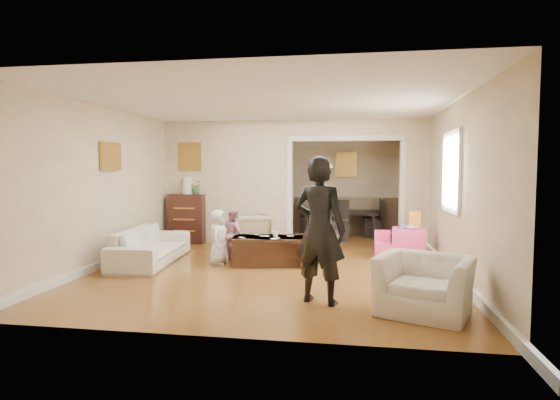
% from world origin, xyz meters
% --- Properties ---
extents(floor, '(7.00, 7.00, 0.00)m').
position_xyz_m(floor, '(0.00, 0.00, 0.00)').
color(floor, olive).
rests_on(floor, ground).
extents(partition_left, '(2.75, 0.18, 2.60)m').
position_xyz_m(partition_left, '(-1.38, 1.80, 1.30)').
color(partition_left, beige).
rests_on(partition_left, ground).
extents(partition_right, '(0.55, 0.18, 2.60)m').
position_xyz_m(partition_right, '(2.48, 1.80, 1.30)').
color(partition_right, beige).
rests_on(partition_right, ground).
extents(partition_header, '(2.22, 0.18, 0.35)m').
position_xyz_m(partition_header, '(1.10, 1.80, 2.42)').
color(partition_header, beige).
rests_on(partition_header, partition_right).
extents(window_pane, '(0.03, 0.95, 1.10)m').
position_xyz_m(window_pane, '(2.73, -0.40, 1.55)').
color(window_pane, white).
rests_on(window_pane, ground).
extents(framed_art_partition, '(0.45, 0.03, 0.55)m').
position_xyz_m(framed_art_partition, '(-2.20, 1.70, 1.85)').
color(framed_art_partition, brown).
rests_on(framed_art_partition, partition_left).
extents(framed_art_sofa_wall, '(0.03, 0.55, 0.40)m').
position_xyz_m(framed_art_sofa_wall, '(-2.71, -0.60, 1.80)').
color(framed_art_sofa_wall, brown).
extents(framed_art_alcove, '(0.45, 0.03, 0.55)m').
position_xyz_m(framed_art_alcove, '(1.10, 3.44, 1.70)').
color(framed_art_alcove, brown).
extents(sofa, '(0.96, 2.08, 0.59)m').
position_xyz_m(sofa, '(-2.11, -0.44, 0.30)').
color(sofa, silver).
rests_on(sofa, ground).
extents(armchair_back, '(1.00, 1.01, 0.69)m').
position_xyz_m(armchair_back, '(-0.75, 1.17, 0.34)').
color(armchair_back, tan).
rests_on(armchair_back, ground).
extents(armchair_front, '(1.22, 1.15, 0.64)m').
position_xyz_m(armchair_front, '(2.04, -2.45, 0.32)').
color(armchair_front, silver).
rests_on(armchair_front, ground).
extents(dresser, '(0.76, 0.43, 1.05)m').
position_xyz_m(dresser, '(-2.24, 1.67, 0.53)').
color(dresser, '#35160F').
rests_on(dresser, ground).
extents(table_lamp, '(0.22, 0.22, 0.36)m').
position_xyz_m(table_lamp, '(-2.24, 1.67, 1.23)').
color(table_lamp, '#F9F1CB').
rests_on(table_lamp, dresser).
extents(potted_plant, '(0.25, 0.22, 0.28)m').
position_xyz_m(potted_plant, '(-2.04, 1.67, 1.19)').
color(potted_plant, '#35672E').
rests_on(potted_plant, dresser).
extents(coffee_table, '(1.34, 0.85, 0.47)m').
position_xyz_m(coffee_table, '(-0.10, -0.23, 0.23)').
color(coffee_table, '#331E10').
rests_on(coffee_table, ground).
extents(coffee_cup, '(0.13, 0.13, 0.10)m').
position_xyz_m(coffee_cup, '(0.00, -0.28, 0.52)').
color(coffee_cup, silver).
rests_on(coffee_cup, coffee_table).
extents(play_table, '(0.62, 0.62, 0.54)m').
position_xyz_m(play_table, '(2.24, 0.61, 0.27)').
color(play_table, '#EB3D89').
rests_on(play_table, ground).
extents(cereal_box, '(0.21, 0.09, 0.30)m').
position_xyz_m(cereal_box, '(2.36, 0.71, 0.69)').
color(cereal_box, yellow).
rests_on(cereal_box, play_table).
extents(cyan_cup, '(0.08, 0.08, 0.08)m').
position_xyz_m(cyan_cup, '(2.14, 0.56, 0.58)').
color(cyan_cup, '#29B2D1').
rests_on(cyan_cup, play_table).
extents(toy_block, '(0.09, 0.08, 0.05)m').
position_xyz_m(toy_block, '(2.12, 0.73, 0.56)').
color(toy_block, red).
rests_on(toy_block, play_table).
extents(play_bowl, '(0.24, 0.24, 0.05)m').
position_xyz_m(play_bowl, '(2.29, 0.49, 0.57)').
color(play_bowl, silver).
rests_on(play_bowl, play_table).
extents(dining_table, '(1.80, 1.11, 0.61)m').
position_xyz_m(dining_table, '(0.99, 3.11, 0.30)').
color(dining_table, black).
rests_on(dining_table, ground).
extents(adult_person, '(0.74, 0.60, 1.75)m').
position_xyz_m(adult_person, '(0.86, -2.25, 0.87)').
color(adult_person, black).
rests_on(adult_person, ground).
extents(child_kneel_a, '(0.30, 0.45, 0.92)m').
position_xyz_m(child_kneel_a, '(-0.95, -0.38, 0.46)').
color(child_kneel_a, silver).
rests_on(child_kneel_a, ground).
extents(child_kneel_b, '(0.52, 0.55, 0.90)m').
position_xyz_m(child_kneel_b, '(-0.80, 0.07, 0.45)').
color(child_kneel_b, '#C87D99').
rests_on(child_kneel_b, ground).
extents(child_toddler, '(0.44, 0.48, 0.79)m').
position_xyz_m(child_toddler, '(0.95, 0.52, 0.40)').
color(child_toddler, black).
rests_on(child_toddler, ground).
extents(craft_papers, '(0.89, 0.53, 0.00)m').
position_xyz_m(craft_papers, '(-0.15, -0.24, 0.47)').
color(craft_papers, white).
rests_on(craft_papers, coffee_table).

